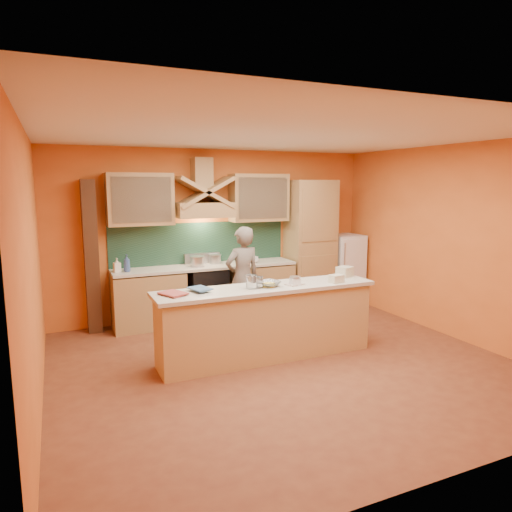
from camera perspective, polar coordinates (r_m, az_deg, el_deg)
name	(u,v)px	position (r m, az deg, el deg)	size (l,w,h in m)	color
floor	(284,364)	(5.88, 3.51, -13.33)	(5.50, 5.00, 0.01)	brown
ceiling	(286,134)	(5.47, 3.80, 14.92)	(5.50, 5.00, 0.01)	white
wall_back	(217,233)	(7.79, -4.88, 2.83)	(5.50, 0.02, 2.80)	orange
wall_front	(448,303)	(3.53, 22.83, -5.40)	(5.50, 0.02, 2.80)	orange
wall_left	(32,271)	(4.90, -26.22, -1.73)	(0.02, 5.00, 2.80)	orange
wall_right	(454,242)	(7.19, 23.49, 1.60)	(0.02, 5.00, 2.80)	orange
base_cabinet_left	(149,300)	(7.36, -13.28, -5.42)	(1.10, 0.60, 0.86)	#AD834F
base_cabinet_right	(259,289)	(7.91, 0.39, -4.17)	(1.10, 0.60, 0.86)	#AD834F
counter_top	(206,266)	(7.49, -6.25, -1.31)	(3.00, 0.62, 0.04)	beige
stove	(207,293)	(7.58, -6.19, -4.66)	(0.60, 0.58, 0.90)	black
backsplash	(201,243)	(7.70, -6.94, 1.60)	(3.00, 0.03, 0.70)	#183628
range_hood	(204,210)	(7.43, -6.49, 5.75)	(0.92, 0.50, 0.24)	#AD834F
hood_chimney	(202,173)	(7.51, -6.80, 10.21)	(0.30, 0.30, 0.50)	#AD834F
upper_cabinet_left	(140,199)	(7.26, -14.30, 6.88)	(1.00, 0.35, 0.80)	#AD834F
upper_cabinet_right	(259,198)	(7.84, 0.36, 7.30)	(1.00, 0.35, 0.80)	#AD834F
pantry_column	(310,245)	(8.24, 6.75, 1.38)	(0.80, 0.60, 2.30)	#AD834F
fridge	(344,269)	(8.72, 10.94, -1.62)	(0.58, 0.60, 1.30)	white
trim_column_left	(91,257)	(7.27, -19.90, -0.11)	(0.20, 0.30, 2.30)	#472816
island_body	(267,325)	(5.94, 1.34, -8.57)	(2.80, 0.55, 0.88)	tan
island_top	(267,288)	(5.82, 1.36, -4.05)	(2.90, 0.62, 0.05)	beige
person	(243,278)	(6.99, -1.69, -2.83)	(0.58, 0.38, 1.60)	#70665B
pot_large	(198,262)	(7.40, -7.32, -0.77)	(0.22, 0.22, 0.17)	silver
pot_small	(215,260)	(7.62, -5.14, -0.54)	(0.20, 0.20, 0.15)	#B0B1B7
soap_bottle_a	(117,265)	(7.16, -16.98, -1.09)	(0.10, 0.10, 0.21)	white
soap_bottle_b	(127,263)	(7.14, -15.85, -0.86)	(0.10, 0.10, 0.27)	#304B86
bowl_back	(253,261)	(7.69, -0.36, -0.60)	(0.20, 0.20, 0.06)	silver
dish_rack	(247,260)	(7.69, -1.08, -0.44)	(0.28, 0.22, 0.10)	silver
book_lower	(165,296)	(5.38, -11.29, -4.88)	(0.24, 0.32, 0.03)	#A3403A
book_upper	(193,290)	(5.52, -7.92, -4.24)	(0.21, 0.29, 0.02)	#41678F
jar_large	(252,282)	(5.67, -0.54, -3.25)	(0.14, 0.14, 0.17)	white
jar_small	(258,282)	(5.72, 0.31, -3.29)	(0.12, 0.12, 0.14)	white
kitchen_scale	(295,282)	(5.89, 4.91, -3.20)	(0.11, 0.11, 0.09)	white
mixing_bowl	(269,284)	(5.80, 1.62, -3.49)	(0.28, 0.28, 0.07)	white
cloth	(295,284)	(5.93, 4.86, -3.51)	(0.22, 0.17, 0.01)	beige
grocery_bag_a	(345,272)	(6.53, 11.03, -1.93)	(0.21, 0.17, 0.14)	beige
grocery_bag_b	(336,279)	(6.11, 10.02, -2.81)	(0.17, 0.13, 0.10)	beige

